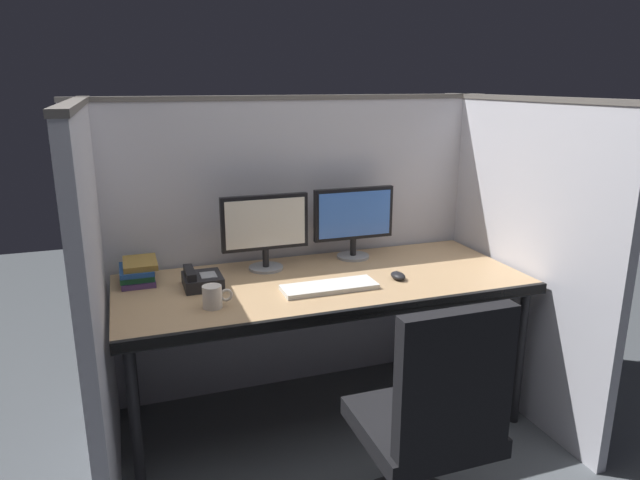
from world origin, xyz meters
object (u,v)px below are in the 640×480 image
at_px(book_stack, 138,271).
at_px(keyboard_main, 329,287).
at_px(monitor_left, 265,227).
at_px(coffee_mug, 213,297).
at_px(monitor_right, 354,218).
at_px(office_chair, 427,458).
at_px(computer_mouse, 398,276).
at_px(desk, 324,290).
at_px(desk_phone, 201,280).

bearing_deg(book_stack, keyboard_main, -25.49).
distance_m(monitor_left, coffee_mug, 0.55).
bearing_deg(book_stack, monitor_right, 1.26).
bearing_deg(keyboard_main, office_chair, -83.24).
bearing_deg(keyboard_main, monitor_left, 118.14).
distance_m(monitor_left, computer_mouse, 0.68).
bearing_deg(monitor_right, office_chair, -99.49).
distance_m(office_chair, book_stack, 1.51).
distance_m(desk, computer_mouse, 0.35).
bearing_deg(computer_mouse, keyboard_main, -176.68).
relative_size(desk, computer_mouse, 19.79).
bearing_deg(coffee_mug, keyboard_main, 4.68).
xyz_separation_m(monitor_right, coffee_mug, (-0.81, -0.45, -0.17)).
height_order(office_chair, coffee_mug, office_chair).
height_order(monitor_right, keyboard_main, monitor_right).
relative_size(monitor_left, keyboard_main, 1.00).
xyz_separation_m(computer_mouse, book_stack, (-1.16, 0.36, 0.03)).
bearing_deg(desk, computer_mouse, -16.72).
bearing_deg(desk, keyboard_main, -98.92).
distance_m(keyboard_main, coffee_mug, 0.53).
bearing_deg(monitor_right, desk, -132.65).
bearing_deg(desk_phone, desk, -10.13).
height_order(desk, book_stack, book_stack).
bearing_deg(book_stack, computer_mouse, -17.44).
bearing_deg(computer_mouse, monitor_right, 100.00).
bearing_deg(book_stack, monitor_left, -1.14).
distance_m(desk, office_chair, 0.94).
relative_size(desk, monitor_left, 4.42).
xyz_separation_m(office_chair, desk_phone, (-0.63, 0.97, 0.41)).
relative_size(monitor_right, computer_mouse, 4.48).
bearing_deg(monitor_left, keyboard_main, -61.86).
distance_m(desk_phone, book_stack, 0.31).
distance_m(office_chair, computer_mouse, 0.91).
bearing_deg(book_stack, desk, -17.73).
xyz_separation_m(monitor_left, desk_phone, (-0.34, -0.15, -0.18)).
bearing_deg(coffee_mug, computer_mouse, 4.13).
distance_m(desk, monitor_right, 0.47).
bearing_deg(office_chair, computer_mouse, 65.47).
height_order(computer_mouse, coffee_mug, coffee_mug).
bearing_deg(monitor_right, book_stack, -178.74).
height_order(coffee_mug, book_stack, book_stack).
relative_size(office_chair, computer_mouse, 10.16).
bearing_deg(monitor_left, monitor_right, 4.26).
bearing_deg(computer_mouse, desk, 163.28).
height_order(keyboard_main, computer_mouse, computer_mouse).
bearing_deg(desk, monitor_left, 130.90).
distance_m(monitor_left, keyboard_main, 0.47).
bearing_deg(book_stack, office_chair, -51.83).
relative_size(coffee_mug, book_stack, 0.55).
relative_size(monitor_left, book_stack, 1.88).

